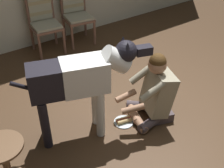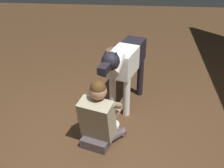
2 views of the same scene
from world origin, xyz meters
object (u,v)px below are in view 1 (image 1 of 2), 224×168
large_dog (80,79)px  hot_dog_on_plate (124,121)px  dining_chair_left_of_pair (44,20)px  person_sitting_on_floor (154,93)px  round_side_table (5,160)px  dining_chair_right_of_pair (76,12)px

large_dog → hot_dog_on_plate: large_dog is taller
dining_chair_left_of_pair → large_dog: large_dog is taller
person_sitting_on_floor → hot_dog_on_plate: 0.50m
person_sitting_on_floor → large_dog: size_ratio=0.63×
dining_chair_left_of_pair → hot_dog_on_plate: 2.32m
dining_chair_left_of_pair → large_dog: size_ratio=0.70×
dining_chair_left_of_pair → large_dog: bearing=-104.2°
dining_chair_left_of_pair → large_dog: 2.18m
large_dog → round_side_table: bearing=-169.2°
dining_chair_left_of_pair → round_side_table: dining_chair_left_of_pair is taller
person_sitting_on_floor → hot_dog_on_plate: bearing=161.4°
large_dog → person_sitting_on_floor: bearing=-18.6°
hot_dog_on_plate → round_side_table: size_ratio=0.48×
person_sitting_on_floor → large_dog: bearing=161.4°
hot_dog_on_plate → dining_chair_left_of_pair: bearing=88.4°
dining_chair_right_of_pair → round_side_table: (-2.07, -2.28, -0.25)m
large_dog → hot_dog_on_plate: size_ratio=5.93×
person_sitting_on_floor → hot_dog_on_plate: (-0.35, 0.12, -0.34)m
dining_chair_left_of_pair → person_sitting_on_floor: 2.40m
dining_chair_right_of_pair → large_dog: 2.40m
large_dog → round_side_table: size_ratio=2.87×
person_sitting_on_floor → round_side_table: person_sitting_on_floor is taller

